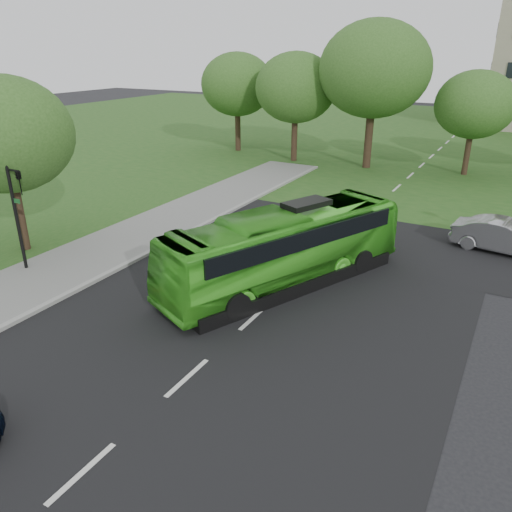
# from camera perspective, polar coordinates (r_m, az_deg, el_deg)

# --- Properties ---
(ground) EXTENTS (160.00, 160.00, 0.00)m
(ground) POSITION_cam_1_polar(r_m,az_deg,el_deg) (16.36, -3.68, -10.08)
(ground) COLOR black
(ground) RESTS_ON ground
(street_surfaces) EXTENTS (120.00, 120.00, 0.15)m
(street_surfaces) POSITION_cam_1_polar(r_m,az_deg,el_deg) (36.26, 15.50, 7.88)
(street_surfaces) COLOR black
(street_surfaces) RESTS_ON ground
(tree_park_a) EXTENTS (6.47, 6.47, 8.59)m
(tree_park_a) POSITION_cam_1_polar(r_m,az_deg,el_deg) (42.07, 4.57, 18.62)
(tree_park_a) COLOR black
(tree_park_a) RESTS_ON ground
(tree_park_b) EXTENTS (8.27, 8.27, 10.84)m
(tree_park_b) POSITION_cam_1_polar(r_m,az_deg,el_deg) (40.23, 13.39, 20.03)
(tree_park_b) COLOR black
(tree_park_b) RESTS_ON ground
(tree_park_c) EXTENTS (5.60, 5.60, 7.44)m
(tree_park_c) POSITION_cam_1_polar(r_m,az_deg,el_deg) (40.20, 23.76, 15.54)
(tree_park_c) COLOR black
(tree_park_c) RESTS_ON ground
(tree_park_f) EXTENTS (6.37, 6.37, 8.50)m
(tree_park_f) POSITION_cam_1_polar(r_m,az_deg,el_deg) (46.41, -2.16, 19.00)
(tree_park_f) COLOR black
(tree_park_f) RESTS_ON ground
(tree_side_near) EXTENTS (5.93, 5.93, 7.87)m
(tree_side_near) POSITION_cam_1_polar(r_m,az_deg,el_deg) (24.78, -26.85, 12.26)
(tree_side_near) COLOR black
(tree_side_near) RESTS_ON ground
(bus) EXTENTS (6.69, 10.98, 3.03)m
(bus) POSITION_cam_1_polar(r_m,az_deg,el_deg) (19.78, 3.32, 0.94)
(bus) COLOR green
(bus) RESTS_ON ground
(sedan) EXTENTS (4.77, 2.16, 1.52)m
(sedan) POSITION_cam_1_polar(r_m,az_deg,el_deg) (25.81, 26.54, 2.01)
(sedan) COLOR #A5A5A9
(sedan) RESTS_ON ground
(traffic_light) EXTENTS (0.78, 0.22, 4.89)m
(traffic_light) POSITION_cam_1_polar(r_m,az_deg,el_deg) (22.51, -25.65, 5.08)
(traffic_light) COLOR black
(traffic_light) RESTS_ON ground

